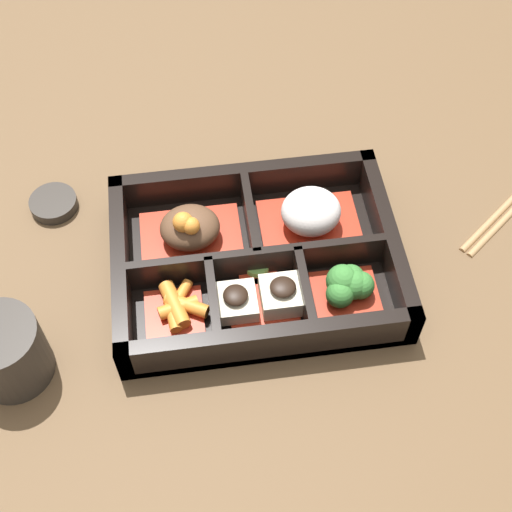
{
  "coord_description": "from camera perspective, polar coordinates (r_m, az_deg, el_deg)",
  "views": [
    {
      "loc": [
        -0.05,
        -0.39,
        0.59
      ],
      "look_at": [
        0.0,
        0.0,
        0.03
      ],
      "focal_mm": 50.0,
      "sensor_mm": 36.0,
      "label": 1
    }
  ],
  "objects": [
    {
      "name": "ground_plane",
      "position": [
        0.71,
        0.0,
        -1.15
      ],
      "size": [
        3.0,
        3.0,
        0.0
      ],
      "primitive_type": "plane",
      "color": "brown"
    },
    {
      "name": "bento_base",
      "position": [
        0.7,
        0.0,
        -0.92
      ],
      "size": [
        0.27,
        0.2,
        0.01
      ],
      "color": "black",
      "rests_on": "ground_plane"
    },
    {
      "name": "bento_rim",
      "position": [
        0.69,
        0.01,
        -0.26
      ],
      "size": [
        0.27,
        0.2,
        0.05
      ],
      "color": "black",
      "rests_on": "ground_plane"
    },
    {
      "name": "bowl_stew",
      "position": [
        0.71,
        -5.31,
        2.09
      ],
      "size": [
        0.1,
        0.08,
        0.05
      ],
      "color": "#B22D19",
      "rests_on": "bento_base"
    },
    {
      "name": "bowl_rice",
      "position": [
        0.71,
        4.4,
        3.33
      ],
      "size": [
        0.1,
        0.08,
        0.05
      ],
      "color": "#B22D19",
      "rests_on": "bento_base"
    },
    {
      "name": "bowl_carrots",
      "position": [
        0.67,
        -6.34,
        -4.22
      ],
      "size": [
        0.06,
        0.06,
        0.02
      ],
      "color": "#B22D19",
      "rests_on": "bento_base"
    },
    {
      "name": "bowl_tofu",
      "position": [
        0.66,
        0.43,
        -3.45
      ],
      "size": [
        0.08,
        0.06,
        0.03
      ],
      "color": "#B22D19",
      "rests_on": "bento_base"
    },
    {
      "name": "bowl_greens",
      "position": [
        0.67,
        7.39,
        -2.39
      ],
      "size": [
        0.06,
        0.06,
        0.04
      ],
      "color": "#B22D19",
      "rests_on": "bento_base"
    },
    {
      "name": "bowl_pickles",
      "position": [
        0.69,
        -0.0,
        -1.01
      ],
      "size": [
        0.04,
        0.03,
        0.01
      ],
      "color": "#B22D19",
      "rests_on": "bento_base"
    },
    {
      "name": "tea_cup",
      "position": [
        0.66,
        -19.42,
        -7.19
      ],
      "size": [
        0.07,
        0.07,
        0.07
      ],
      "color": "#2D2823",
      "rests_on": "ground_plane"
    },
    {
      "name": "sauce_dish",
      "position": [
        0.78,
        -15.89,
        4.08
      ],
      "size": [
        0.05,
        0.05,
        0.01
      ],
      "color": "#2D2823",
      "rests_on": "ground_plane"
    }
  ]
}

